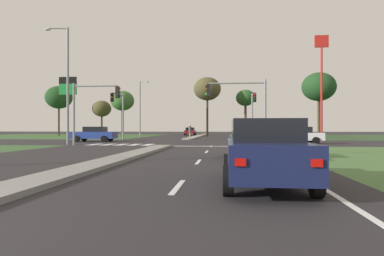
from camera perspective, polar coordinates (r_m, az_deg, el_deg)
name	(u,v)px	position (r m, az deg, el deg)	size (l,w,h in m)	color
ground_plane	(179,142)	(33.40, -2.26, -2.40)	(200.00, 200.00, 0.00)	#282628
grass_verge_far_left	(55,136)	(64.97, -21.92, -1.24)	(35.00, 35.00, 0.01)	#385B2D
grass_verge_far_right	(356,137)	(61.23, 25.65, -1.31)	(35.00, 35.00, 0.01)	#2D4C28
median_island_near	(116,159)	(14.85, -12.53, -5.10)	(1.20, 22.00, 0.14)	gray
median_island_far	(199,136)	(58.25, 1.15, -1.32)	(1.20, 36.00, 0.14)	gray
lane_dash_near	(178,187)	(8.14, -2.39, -9.77)	(0.14, 2.00, 0.01)	silver
lane_dash_second	(198,162)	(14.06, 1.08, -5.65)	(0.14, 2.00, 0.01)	silver
lane_dash_third	(207,152)	(20.02, 2.47, -3.97)	(0.14, 2.00, 0.01)	silver
lane_dash_fourth	(211,146)	(26.00, 3.22, -3.06)	(0.14, 2.00, 0.01)	silver
edge_line_right	(278,160)	(15.27, 14.10, -5.20)	(0.14, 24.00, 0.01)	silver
stop_bar_near	(215,146)	(26.10, 3.89, -3.05)	(6.40, 0.50, 0.01)	silver
crosswalk_bar_near	(95,144)	(29.98, -15.90, -2.66)	(0.70, 2.80, 0.01)	silver
crosswalk_bar_second	(108,145)	(29.58, -13.82, -2.69)	(0.70, 2.80, 0.01)	silver
crosswalk_bar_third	(121,145)	(29.22, -11.69, -2.73)	(0.70, 2.80, 0.01)	silver
crosswalk_bar_fourth	(135,145)	(28.89, -9.52, -2.76)	(0.70, 2.80, 0.01)	silver
crosswalk_bar_fifth	(148,145)	(28.61, -7.29, -2.78)	(0.70, 2.80, 0.01)	silver
car_white_near	(297,135)	(31.37, 17.17, -1.14)	(4.35, 2.06, 1.50)	silver
car_maroon_second	(190,131)	(65.84, -0.30, -0.55)	(2.00, 4.49, 1.51)	maroon
car_teal_third	(250,141)	(15.86, 9.64, -2.15)	(2.01, 4.37, 1.56)	#19565B
car_navy_fourth	(264,152)	(8.49, 11.93, -3.87)	(1.96, 4.61, 1.59)	#161E47
car_blue_fifth	(94,134)	(36.44, -16.01, -0.96)	(4.49, 2.05, 1.53)	navy
traffic_signal_near_left	(92,103)	(28.62, -16.41, 4.09)	(3.96, 0.32, 5.01)	gray
traffic_signal_far_right	(253,108)	(38.40, 10.16, 3.37)	(0.32, 3.95, 5.35)	gray
traffic_signal_near_right	(242,100)	(26.56, 8.32, 4.62)	(4.67, 0.32, 5.10)	gray
traffic_signal_far_left	(119,107)	(40.10, -12.07, 3.37)	(0.32, 4.24, 5.48)	gray
street_lamp_second	(66,80)	(30.98, -20.28, 7.55)	(2.02, 0.51, 9.90)	gray
street_lamp_third	(141,106)	(53.51, -8.56, 3.67)	(1.81, 1.35, 8.63)	gray
pedestrian_at_median	(190,130)	(42.18, -0.35, -0.33)	(0.34, 0.34, 1.68)	#9E8966
fastfood_pole_sign	(321,65)	(49.90, 20.80, 9.85)	(1.80, 0.40, 13.89)	red
fuel_price_totem	(68,94)	(37.19, -20.00, 5.31)	(1.80, 0.24, 6.60)	silver
treeline_near	(59,98)	(68.43, -21.33, 4.76)	(4.93, 4.93, 9.20)	#423323
treeline_second	(102,109)	(66.82, -14.83, 3.11)	(3.56, 3.56, 6.59)	#423323
treeline_third	(122,101)	(63.34, -11.53, 4.44)	(4.23, 4.23, 8.16)	#423323
treeline_fourth	(207,89)	(57.78, 2.57, 6.49)	(4.57, 4.57, 9.93)	#423323
treeline_fifth	(245,99)	(60.19, 8.91, 4.88)	(3.32, 3.32, 8.06)	#423323
treeline_sixth	(319,87)	(61.07, 20.41, 6.43)	(5.58, 5.58, 10.66)	#423323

